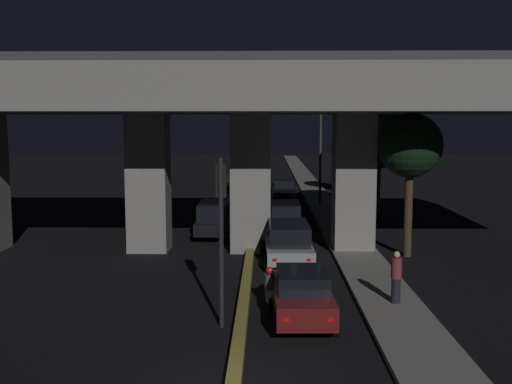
{
  "coord_description": "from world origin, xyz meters",
  "views": [
    {
      "loc": [
        0.73,
        -12.35,
        5.99
      ],
      "look_at": [
        0.1,
        23.53,
        1.76
      ],
      "focal_mm": 42.0,
      "sensor_mm": 36.0,
      "label": 1
    }
  ],
  "objects_px": {
    "motorcycle_blue_filtering_far": "(267,218)",
    "street_lamp": "(316,140)",
    "car_silver_third": "(285,218)",
    "car_silver_second": "(289,242)",
    "car_dark_red_fourth": "(284,202)",
    "motorcycle_black_filtering_mid": "(263,240)",
    "car_dark_red_lead": "(302,294)",
    "car_dark_blue_third_oncoming": "(236,182)",
    "motorcycle_white_filtering_near": "(270,291)",
    "traffic_light_left_of_median": "(221,212)",
    "car_black_fifth": "(283,188)",
    "car_taxi_yellow_second_oncoming": "(232,195)",
    "car_black_lead_oncoming": "(214,218)",
    "pedestrian_on_sidewalk": "(396,277)"
  },
  "relations": [
    {
      "from": "car_dark_red_fourth",
      "to": "pedestrian_on_sidewalk",
      "type": "bearing_deg",
      "value": -172.48
    },
    {
      "from": "street_lamp",
      "to": "motorcycle_black_filtering_mid",
      "type": "height_order",
      "value": "street_lamp"
    },
    {
      "from": "car_dark_red_fourth",
      "to": "motorcycle_blue_filtering_far",
      "type": "bearing_deg",
      "value": 167.44
    },
    {
      "from": "traffic_light_left_of_median",
      "to": "car_dark_blue_third_oncoming",
      "type": "distance_m",
      "value": 33.44
    },
    {
      "from": "car_dark_red_lead",
      "to": "car_black_fifth",
      "type": "height_order",
      "value": "car_dark_red_lead"
    },
    {
      "from": "street_lamp",
      "to": "car_black_fifth",
      "type": "xyz_separation_m",
      "value": [
        -2.2,
        5.22,
        -4.03
      ]
    },
    {
      "from": "car_silver_second",
      "to": "car_dark_red_fourth",
      "type": "bearing_deg",
      "value": -1.81
    },
    {
      "from": "car_taxi_yellow_second_oncoming",
      "to": "pedestrian_on_sidewalk",
      "type": "bearing_deg",
      "value": 18.6
    },
    {
      "from": "car_dark_red_lead",
      "to": "car_dark_red_fourth",
      "type": "distance_m",
      "value": 21.08
    },
    {
      "from": "car_dark_red_lead",
      "to": "car_black_lead_oncoming",
      "type": "relative_size",
      "value": 1.03
    },
    {
      "from": "car_dark_red_fourth",
      "to": "car_dark_red_lead",
      "type": "bearing_deg",
      "value": 178.59
    },
    {
      "from": "car_dark_red_fourth",
      "to": "motorcycle_white_filtering_near",
      "type": "relative_size",
      "value": 2.7
    },
    {
      "from": "car_dark_red_fourth",
      "to": "motorcycle_black_filtering_mid",
      "type": "xyz_separation_m",
      "value": [
        -1.29,
        -11.79,
        -0.18
      ]
    },
    {
      "from": "car_silver_second",
      "to": "motorcycle_blue_filtering_far",
      "type": "xyz_separation_m",
      "value": [
        -0.94,
        8.05,
        -0.29
      ]
    },
    {
      "from": "car_silver_second",
      "to": "motorcycle_black_filtering_mid",
      "type": "relative_size",
      "value": 2.24
    },
    {
      "from": "car_dark_red_lead",
      "to": "motorcycle_white_filtering_near",
      "type": "relative_size",
      "value": 2.46
    },
    {
      "from": "traffic_light_left_of_median",
      "to": "street_lamp",
      "type": "relative_size",
      "value": 0.62
    },
    {
      "from": "car_black_lead_oncoming",
      "to": "pedestrian_on_sidewalk",
      "type": "height_order",
      "value": "pedestrian_on_sidewalk"
    },
    {
      "from": "car_dark_blue_third_oncoming",
      "to": "motorcycle_blue_filtering_far",
      "type": "height_order",
      "value": "car_dark_blue_third_oncoming"
    },
    {
      "from": "street_lamp",
      "to": "car_silver_third",
      "type": "distance_m",
      "value": 11.92
    },
    {
      "from": "car_silver_second",
      "to": "traffic_light_left_of_median",
      "type": "bearing_deg",
      "value": 163.26
    },
    {
      "from": "traffic_light_left_of_median",
      "to": "car_black_lead_oncoming",
      "type": "xyz_separation_m",
      "value": [
        -1.43,
        13.83,
        -2.42
      ]
    },
    {
      "from": "motorcycle_white_filtering_near",
      "to": "car_silver_third",
      "type": "bearing_deg",
      "value": -6.33
    },
    {
      "from": "traffic_light_left_of_median",
      "to": "car_taxi_yellow_second_oncoming",
      "type": "xyz_separation_m",
      "value": [
        -1.11,
        25.05,
        -2.59
      ]
    },
    {
      "from": "car_dark_red_lead",
      "to": "car_taxi_yellow_second_oncoming",
      "type": "relative_size",
      "value": 1.09
    },
    {
      "from": "motorcycle_blue_filtering_far",
      "to": "car_dark_red_fourth",
      "type": "bearing_deg",
      "value": -14.29
    },
    {
      "from": "street_lamp",
      "to": "car_taxi_yellow_second_oncoming",
      "type": "distance_m",
      "value": 7.13
    },
    {
      "from": "car_silver_second",
      "to": "car_silver_third",
      "type": "xyz_separation_m",
      "value": [
        0.04,
        6.42,
        -0.03
      ]
    },
    {
      "from": "car_dark_red_lead",
      "to": "car_dark_blue_third_oncoming",
      "type": "distance_m",
      "value": 32.92
    },
    {
      "from": "car_black_fifth",
      "to": "motorcycle_black_filtering_mid",
      "type": "xyz_separation_m",
      "value": [
        -1.48,
        -20.74,
        -0.11
      ]
    },
    {
      "from": "car_dark_blue_third_oncoming",
      "to": "motorcycle_blue_filtering_far",
      "type": "bearing_deg",
      "value": 9.81
    },
    {
      "from": "car_black_lead_oncoming",
      "to": "traffic_light_left_of_median",
      "type": "bearing_deg",
      "value": 5.62
    },
    {
      "from": "motorcycle_blue_filtering_far",
      "to": "street_lamp",
      "type": "bearing_deg",
      "value": -23.51
    },
    {
      "from": "car_black_fifth",
      "to": "motorcycle_blue_filtering_far",
      "type": "relative_size",
      "value": 2.41
    },
    {
      "from": "car_dark_red_lead",
      "to": "pedestrian_on_sidewalk",
      "type": "height_order",
      "value": "pedestrian_on_sidewalk"
    },
    {
      "from": "car_dark_red_lead",
      "to": "car_dark_red_fourth",
      "type": "xyz_separation_m",
      "value": [
        0.07,
        21.08,
        -0.03
      ]
    },
    {
      "from": "car_black_lead_oncoming",
      "to": "pedestrian_on_sidewalk",
      "type": "bearing_deg",
      "value": 29.77
    },
    {
      "from": "car_dark_blue_third_oncoming",
      "to": "motorcycle_blue_filtering_far",
      "type": "xyz_separation_m",
      "value": [
        2.59,
        -17.26,
        -0.31
      ]
    },
    {
      "from": "car_black_fifth",
      "to": "car_dark_blue_third_oncoming",
      "type": "bearing_deg",
      "value": 53.61
    },
    {
      "from": "car_silver_second",
      "to": "motorcycle_blue_filtering_far",
      "type": "height_order",
      "value": "car_silver_second"
    },
    {
      "from": "car_dark_red_fourth",
      "to": "car_dark_blue_third_oncoming",
      "type": "height_order",
      "value": "car_dark_blue_third_oncoming"
    },
    {
      "from": "street_lamp",
      "to": "car_dark_red_fourth",
      "type": "distance_m",
      "value": 5.94
    },
    {
      "from": "car_taxi_yellow_second_oncoming",
      "to": "car_dark_blue_third_oncoming",
      "type": "distance_m",
      "value": 8.28
    },
    {
      "from": "traffic_light_left_of_median",
      "to": "motorcycle_white_filtering_near",
      "type": "distance_m",
      "value": 3.57
    },
    {
      "from": "car_taxi_yellow_second_oncoming",
      "to": "motorcycle_blue_filtering_far",
      "type": "distance_m",
      "value": 9.3
    },
    {
      "from": "car_silver_second",
      "to": "car_black_fifth",
      "type": "bearing_deg",
      "value": -1.97
    },
    {
      "from": "traffic_light_left_of_median",
      "to": "car_silver_second",
      "type": "height_order",
      "value": "traffic_light_left_of_median"
    },
    {
      "from": "traffic_light_left_of_median",
      "to": "car_silver_third",
      "type": "distance_m",
      "value": 14.83
    },
    {
      "from": "traffic_light_left_of_median",
      "to": "car_dark_red_lead",
      "type": "relative_size",
      "value": 1.13
    },
    {
      "from": "traffic_light_left_of_median",
      "to": "car_dark_red_lead",
      "type": "xyz_separation_m",
      "value": [
        2.37,
        0.61,
        -2.58
      ]
    }
  ]
}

